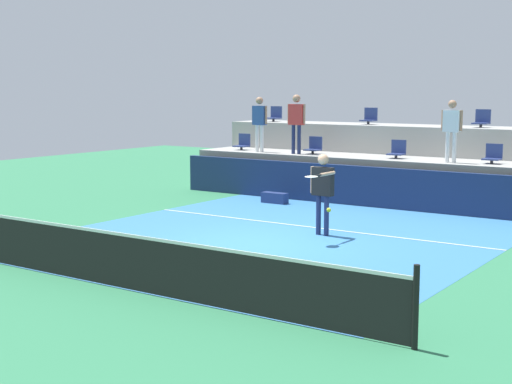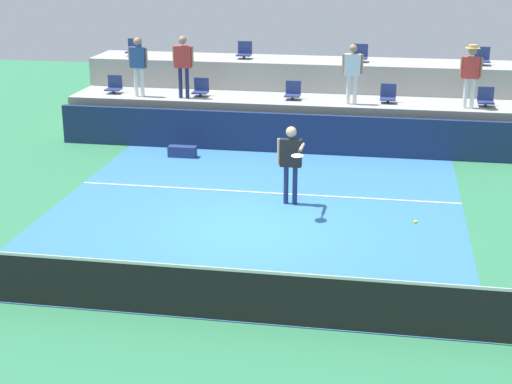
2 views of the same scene
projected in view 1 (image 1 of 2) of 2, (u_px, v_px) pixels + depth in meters
name	position (u px, v px, depth m)	size (l,w,h in m)	color
ground_plane	(252.00, 245.00, 15.35)	(40.00, 40.00, 0.00)	#2D754C
court_inner_paint	(278.00, 237.00, 16.17)	(9.00, 10.00, 0.01)	teal
court_service_line	(311.00, 227.00, 17.32)	(9.00, 0.06, 0.00)	white
tennis_net	(112.00, 257.00, 12.02)	(10.48, 0.08, 1.07)	black
sponsor_backboard	(378.00, 187.00, 20.19)	(13.00, 0.16, 1.10)	navy
seating_tier_lower	(397.00, 180.00, 21.24)	(13.00, 1.80, 1.25)	#9E9E99
seating_tier_upper	(422.00, 160.00, 22.65)	(13.00, 1.80, 2.10)	#9E9E99
stadium_chair_lower_far_left	(243.00, 143.00, 24.07)	(0.44, 0.40, 0.52)	#2D2D33
stadium_chair_lower_left	(314.00, 147.00, 22.59)	(0.44, 0.40, 0.52)	#2D2D33
stadium_chair_lower_center	(397.00, 151.00, 21.07)	(0.44, 0.40, 0.52)	#2D2D33
stadium_chair_lower_right	(493.00, 155.00, 19.56)	(0.44, 0.40, 0.52)	#2D2D33
stadium_chair_upper_far_left	(275.00, 115.00, 25.39)	(0.44, 0.40, 0.52)	#2D2D33
stadium_chair_upper_left	(370.00, 117.00, 23.40)	(0.44, 0.40, 0.52)	#2D2D33
stadium_chair_upper_right	(482.00, 120.00, 21.42)	(0.44, 0.40, 0.52)	#2D2D33
tennis_player	(322.00, 185.00, 16.21)	(0.70, 1.23, 1.79)	navy
spectator_in_grey	(259.00, 119.00, 23.14)	(0.60, 0.25, 1.71)	white
spectator_in_white	(296.00, 118.00, 22.38)	(0.62, 0.24, 1.79)	navy
spectator_leaning_on_rail	(452.00, 125.00, 19.70)	(0.58, 0.22, 1.66)	white
tennis_ball	(329.00, 210.00, 11.07)	(0.07, 0.07, 0.07)	#CCE033
equipment_bag	(275.00, 198.00, 20.99)	(0.76, 0.28, 0.30)	navy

